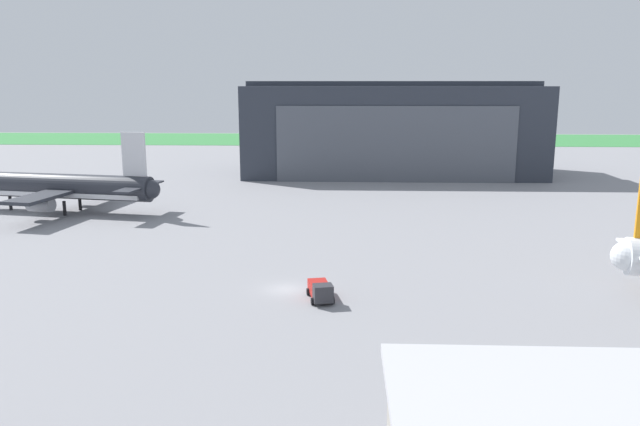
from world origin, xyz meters
TOP-DOWN VIEW (x-y plane):
  - ground_plane at (0.00, 0.00)m, footprint 440.00×440.00m
  - grass_field_strip at (0.00, 189.04)m, footprint 440.00×56.00m
  - maintenance_hangar at (18.12, 90.94)m, footprint 72.22×29.49m
  - airliner_far_right at (-43.07, 39.78)m, footprint 36.18×27.91m
  - pushback_tractor at (4.02, -3.19)m, footprint 3.14×5.30m

SIDE VIEW (x-z plane):
  - ground_plane at x=0.00m, z-range 0.00..0.00m
  - grass_field_strip at x=0.00m, z-range 0.00..0.08m
  - pushback_tractor at x=4.02m, z-range -0.02..2.13m
  - airliner_far_right at x=-43.07m, z-range -2.67..11.70m
  - maintenance_hangar at x=18.12m, z-range -0.46..22.57m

